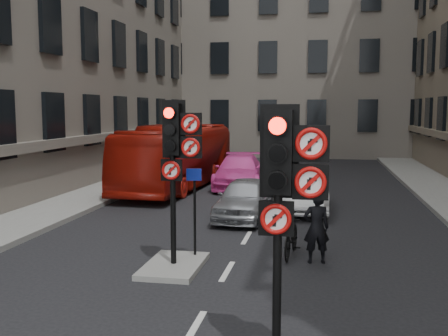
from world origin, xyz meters
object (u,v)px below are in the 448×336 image
(motorcycle, at_px, (291,235))
(info_sign, at_px, (194,199))
(signal_far, at_px, (176,146))
(bus_red, at_px, (178,156))
(car_silver, at_px, (245,198))
(car_white, at_px, (304,189))
(signal_near, at_px, (285,180))
(car_pink, at_px, (239,171))
(motorcyclist, at_px, (316,227))

(motorcycle, distance_m, info_sign, 2.47)
(motorcycle, xyz_separation_m, info_sign, (-2.19, -0.70, 0.91))
(signal_far, distance_m, bus_red, 11.95)
(car_silver, height_order, car_white, car_white)
(signal_near, height_order, bus_red, signal_near)
(car_pink, distance_m, motorcyclist, 11.58)
(signal_far, distance_m, motorcyclist, 3.68)
(signal_near, bearing_deg, car_pink, 100.96)
(car_pink, relative_size, bus_red, 0.49)
(car_silver, height_order, bus_red, bus_red)
(car_white, height_order, car_pink, car_white)
(motorcyclist, bearing_deg, motorcycle, -48.69)
(signal_far, height_order, motorcycle, signal_far)
(car_silver, bearing_deg, motorcycle, -63.44)
(signal_far, xyz_separation_m, car_pink, (-0.51, 12.04, -1.99))
(signal_far, relative_size, car_white, 0.82)
(car_silver, relative_size, motorcycle, 2.21)
(motorcyclist, distance_m, info_sign, 2.86)
(signal_far, bearing_deg, car_pink, 92.41)
(bus_red, bearing_deg, info_sign, -69.23)
(motorcycle, distance_m, motorcyclist, 0.79)
(motorcycle, relative_size, motorcyclist, 1.06)
(info_sign, bearing_deg, car_silver, 73.65)
(car_white, xyz_separation_m, motorcycle, (-0.11, -5.85, -0.20))
(car_pink, height_order, bus_red, bus_red)
(signal_far, bearing_deg, car_silver, 82.55)
(info_sign, bearing_deg, car_pink, 83.35)
(signal_near, height_order, signal_far, signal_far)
(car_silver, distance_m, car_pink, 6.67)
(car_pink, xyz_separation_m, motorcycle, (2.91, -10.60, -0.19))
(bus_red, bearing_deg, car_white, -32.94)
(car_white, xyz_separation_m, bus_red, (-5.66, 4.16, 0.68))
(car_white, bearing_deg, signal_far, -111.32)
(car_silver, relative_size, motorcyclist, 2.33)
(signal_far, distance_m, car_white, 7.97)
(bus_red, relative_size, motorcyclist, 6.09)
(signal_near, xyz_separation_m, motorcycle, (-0.20, 5.44, -2.06))
(signal_near, relative_size, info_sign, 1.76)
(bus_red, xyz_separation_m, motorcyclist, (6.14, -10.45, -0.57))
(car_white, xyz_separation_m, car_pink, (-3.02, 4.74, -0.00))
(signal_far, bearing_deg, signal_near, -56.98)
(bus_red, xyz_separation_m, info_sign, (3.36, -10.72, 0.03))
(signal_far, relative_size, motorcyclist, 2.17)
(car_white, distance_m, motorcyclist, 6.31)
(signal_near, distance_m, signal_far, 4.77)
(car_white, xyz_separation_m, motorcyclist, (0.48, -6.29, 0.10))
(info_sign, bearing_deg, car_white, 60.36)
(car_white, bearing_deg, info_sign, -111.64)
(signal_far, relative_size, motorcycle, 2.05)
(motorcycle, bearing_deg, signal_near, -82.17)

